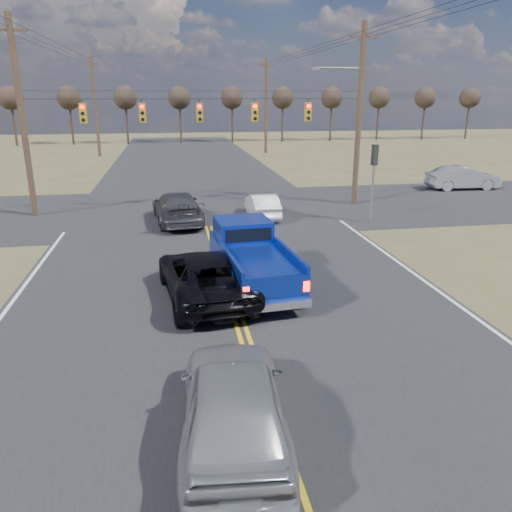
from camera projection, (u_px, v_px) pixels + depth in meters
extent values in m
plane|color=brown|center=(257.00, 378.00, 11.44)|extent=(160.00, 160.00, 0.00)
cube|color=#28282B|center=(216.00, 250.00, 20.82)|extent=(14.00, 120.00, 0.02)
cube|color=#28282B|center=(203.00, 209.00, 28.32)|extent=(120.00, 12.00, 0.02)
cylinder|color=#473323|center=(22.00, 120.00, 25.34)|extent=(0.32, 0.32, 10.00)
cube|color=#473323|center=(10.00, 30.00, 24.05)|extent=(1.60, 0.12, 0.12)
cylinder|color=#473323|center=(359.00, 117.00, 28.24)|extent=(0.32, 0.32, 10.00)
cube|color=#473323|center=(364.00, 37.00, 26.95)|extent=(1.60, 0.12, 0.12)
cylinder|color=black|center=(199.00, 99.00, 26.48)|extent=(18.00, 0.02, 0.02)
cylinder|color=black|center=(199.00, 91.00, 26.36)|extent=(18.00, 0.02, 0.02)
cube|color=#B28C14|center=(83.00, 113.00, 25.73)|extent=(0.34, 0.24, 1.00)
cylinder|color=#FF0C05|center=(82.00, 107.00, 25.50)|extent=(0.20, 0.06, 0.20)
cylinder|color=black|center=(83.00, 113.00, 25.60)|extent=(0.20, 0.06, 0.20)
cylinder|color=black|center=(83.00, 120.00, 25.70)|extent=(0.20, 0.06, 0.20)
cube|color=black|center=(82.00, 104.00, 25.43)|extent=(0.24, 0.14, 0.03)
cube|color=#B28C14|center=(142.00, 113.00, 26.21)|extent=(0.34, 0.24, 1.00)
cylinder|color=#FF0C05|center=(142.00, 106.00, 25.98)|extent=(0.20, 0.06, 0.20)
cylinder|color=black|center=(142.00, 113.00, 26.08)|extent=(0.20, 0.06, 0.20)
cylinder|color=black|center=(143.00, 119.00, 26.18)|extent=(0.20, 0.06, 0.20)
cube|color=black|center=(142.00, 104.00, 25.92)|extent=(0.24, 0.14, 0.03)
cube|color=#B28C14|center=(200.00, 113.00, 26.70)|extent=(0.34, 0.24, 1.00)
cylinder|color=#FF0C05|center=(200.00, 106.00, 26.46)|extent=(0.20, 0.06, 0.20)
cylinder|color=black|center=(200.00, 113.00, 26.57)|extent=(0.20, 0.06, 0.20)
cylinder|color=black|center=(200.00, 119.00, 26.67)|extent=(0.20, 0.06, 0.20)
cube|color=black|center=(200.00, 104.00, 26.40)|extent=(0.24, 0.14, 0.03)
cube|color=#B28C14|center=(255.00, 112.00, 27.18)|extent=(0.34, 0.24, 1.00)
cylinder|color=#FF0C05|center=(255.00, 106.00, 26.95)|extent=(0.20, 0.06, 0.20)
cylinder|color=black|center=(255.00, 112.00, 27.05)|extent=(0.20, 0.06, 0.20)
cylinder|color=black|center=(255.00, 119.00, 27.15)|extent=(0.20, 0.06, 0.20)
cube|color=black|center=(255.00, 104.00, 26.89)|extent=(0.24, 0.14, 0.03)
cube|color=#B28C14|center=(308.00, 112.00, 27.67)|extent=(0.34, 0.24, 1.00)
cylinder|color=#FF0C05|center=(309.00, 106.00, 27.43)|extent=(0.20, 0.06, 0.20)
cylinder|color=black|center=(309.00, 112.00, 27.53)|extent=(0.20, 0.06, 0.20)
cylinder|color=black|center=(308.00, 118.00, 27.64)|extent=(0.20, 0.06, 0.20)
cube|color=black|center=(309.00, 104.00, 27.37)|extent=(0.24, 0.14, 0.03)
cylinder|color=slate|center=(372.00, 191.00, 24.93)|extent=(0.12, 0.12, 3.20)
cube|color=black|center=(375.00, 155.00, 24.38)|extent=(0.24, 0.34, 1.00)
cylinder|color=slate|center=(338.00, 68.00, 27.22)|extent=(2.80, 0.10, 0.10)
cube|color=slate|center=(315.00, 69.00, 27.02)|extent=(0.55, 0.22, 0.14)
cylinder|color=#473323|center=(95.00, 107.00, 51.60)|extent=(0.32, 0.32, 10.00)
cube|color=#473323|center=(91.00, 64.00, 50.31)|extent=(1.60, 0.12, 0.12)
cylinder|color=#473323|center=(266.00, 107.00, 54.51)|extent=(0.32, 0.32, 10.00)
cube|color=#473323|center=(266.00, 66.00, 53.22)|extent=(1.60, 0.12, 0.12)
cylinder|color=black|center=(3.00, 25.00, 23.08)|extent=(0.02, 58.00, 0.02)
cylinder|color=black|center=(19.00, 25.00, 23.19)|extent=(0.02, 58.00, 0.02)
cylinder|color=black|center=(358.00, 32.00, 25.87)|extent=(0.02, 58.00, 0.02)
cylinder|color=black|center=(371.00, 33.00, 25.99)|extent=(0.02, 58.00, 0.02)
cylinder|color=black|center=(384.00, 33.00, 26.10)|extent=(0.02, 58.00, 0.02)
cylinder|color=#33261C|center=(14.00, 124.00, 63.49)|extent=(0.28, 0.28, 5.50)
sphere|color=#2D231C|center=(10.00, 98.00, 62.52)|extent=(3.00, 3.00, 3.00)
cylinder|color=#33261C|center=(72.00, 123.00, 64.62)|extent=(0.28, 0.28, 5.50)
sphere|color=#2D231C|center=(69.00, 98.00, 63.65)|extent=(3.00, 3.00, 3.00)
cylinder|color=#33261C|center=(127.00, 123.00, 65.75)|extent=(0.28, 0.28, 5.50)
sphere|color=#2D231C|center=(125.00, 98.00, 64.78)|extent=(3.00, 3.00, 3.00)
cylinder|color=#33261C|center=(180.00, 122.00, 66.88)|extent=(0.28, 0.28, 5.50)
sphere|color=#2D231C|center=(179.00, 98.00, 65.91)|extent=(3.00, 3.00, 3.00)
cylinder|color=#33261C|center=(232.00, 122.00, 68.01)|extent=(0.28, 0.28, 5.50)
sphere|color=#2D231C|center=(232.00, 98.00, 67.04)|extent=(3.00, 3.00, 3.00)
cylinder|color=#33261C|center=(282.00, 121.00, 69.14)|extent=(0.28, 0.28, 5.50)
sphere|color=#2D231C|center=(283.00, 98.00, 68.17)|extent=(3.00, 3.00, 3.00)
cylinder|color=#33261C|center=(331.00, 121.00, 70.27)|extent=(0.28, 0.28, 5.50)
sphere|color=#2D231C|center=(332.00, 98.00, 69.30)|extent=(3.00, 3.00, 3.00)
cylinder|color=#33261C|center=(378.00, 121.00, 71.40)|extent=(0.28, 0.28, 5.50)
sphere|color=#2D231C|center=(379.00, 98.00, 70.43)|extent=(3.00, 3.00, 3.00)
cylinder|color=#33261C|center=(423.00, 120.00, 72.53)|extent=(0.28, 0.28, 5.50)
sphere|color=#2D231C|center=(425.00, 98.00, 71.56)|extent=(3.00, 3.00, 3.00)
cylinder|color=#33261C|center=(467.00, 120.00, 73.66)|extent=(0.28, 0.28, 5.50)
sphere|color=#2D231C|center=(470.00, 98.00, 72.69)|extent=(3.00, 3.00, 3.00)
cylinder|color=black|center=(237.00, 301.00, 14.65)|extent=(0.38, 0.82, 0.80)
cylinder|color=black|center=(298.00, 295.00, 15.10)|extent=(0.38, 0.82, 0.80)
cylinder|color=black|center=(215.00, 264.00, 17.95)|extent=(0.38, 0.82, 0.80)
cylinder|color=black|center=(266.00, 260.00, 18.40)|extent=(0.38, 0.82, 0.80)
cube|color=#0D2796|center=(253.00, 264.00, 16.38)|extent=(2.42, 5.51, 0.99)
cube|color=#0D2796|center=(243.00, 229.00, 17.45)|extent=(1.97, 1.84, 0.72)
cube|color=black|center=(248.00, 235.00, 16.69)|extent=(1.59, 0.19, 0.45)
cube|color=#0D2796|center=(231.00, 259.00, 15.01)|extent=(0.37, 3.28, 0.20)
cube|color=#0D2796|center=(291.00, 254.00, 15.46)|extent=(0.37, 3.28, 0.20)
cube|color=#0D2796|center=(276.00, 287.00, 13.86)|extent=(1.99, 0.24, 0.60)
cube|color=silver|center=(277.00, 306.00, 13.96)|extent=(2.05, 0.35, 0.22)
cube|color=#FF0C05|center=(246.00, 292.00, 13.63)|extent=(0.18, 0.07, 0.30)
cube|color=#FF0C05|center=(306.00, 286.00, 14.05)|extent=(0.18, 0.07, 0.30)
imported|color=gray|center=(234.00, 403.00, 9.10)|extent=(2.33, 4.95, 1.63)
imported|color=black|center=(205.00, 276.00, 15.72)|extent=(3.14, 5.70, 1.51)
imported|color=white|center=(262.00, 206.00, 26.26)|extent=(1.41, 3.91, 1.28)
imported|color=#393A3F|center=(177.00, 208.00, 25.16)|extent=(2.74, 5.58, 1.56)
imported|color=gray|center=(463.00, 178.00, 34.17)|extent=(1.86, 4.90, 1.59)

